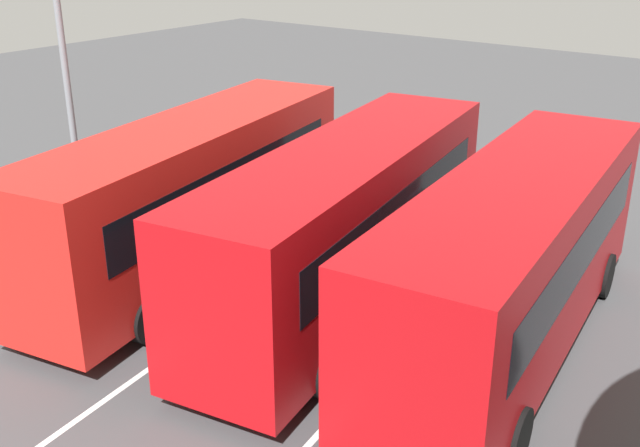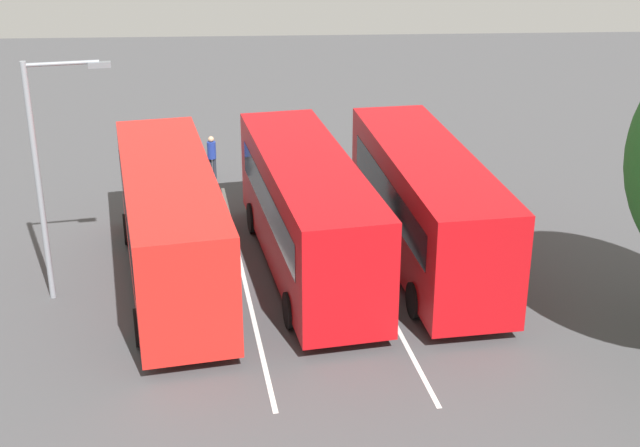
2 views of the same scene
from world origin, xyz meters
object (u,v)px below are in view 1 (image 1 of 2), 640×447
(bus_center_right, at_px, (192,191))
(pedestrian, at_px, (410,148))
(bus_far_left, at_px, (514,257))
(street_lamp, at_px, (75,93))
(bus_center_left, at_px, (348,220))

(bus_center_right, bearing_deg, pedestrian, -14.59)
(bus_far_left, relative_size, pedestrian, 6.16)
(bus_far_left, relative_size, bus_center_right, 0.99)
(bus_center_right, bearing_deg, bus_far_left, -92.70)
(bus_center_right, relative_size, pedestrian, 6.20)
(street_lamp, bearing_deg, bus_far_left, -0.80)
(bus_center_right, relative_size, street_lamp, 1.55)
(street_lamp, bearing_deg, bus_center_right, 1.69)
(bus_center_right, bearing_deg, street_lamp, 90.84)
(pedestrian, bearing_deg, bus_far_left, 51.34)
(bus_center_right, distance_m, street_lamp, 3.64)
(bus_center_left, relative_size, street_lamp, 1.55)
(bus_far_left, xyz_separation_m, bus_center_right, (-1.01, 7.21, 0.00))
(bus_far_left, xyz_separation_m, street_lamp, (-1.63, 10.24, 1.92))
(bus_far_left, xyz_separation_m, pedestrian, (7.55, 6.63, -0.91))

